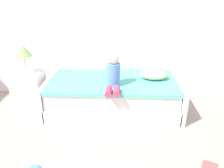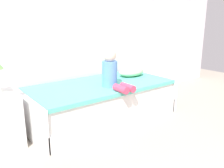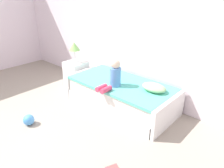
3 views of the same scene
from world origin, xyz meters
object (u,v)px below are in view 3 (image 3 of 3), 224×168
(table_lamp, at_px, (74,47))
(child_figure, at_px, (113,76))
(bed, at_px, (121,94))
(nightstand, at_px, (76,74))
(pillow, at_px, (154,87))
(toy_ball, at_px, (29,120))

(table_lamp, distance_m, child_figure, 1.41)
(bed, bearing_deg, table_lamp, 179.49)
(child_figure, bearing_deg, nightstand, 170.02)
(child_figure, relative_size, pillow, 1.16)
(child_figure, bearing_deg, toy_ball, -120.21)
(nightstand, height_order, toy_ball, nightstand)
(table_lamp, bearing_deg, toy_ball, -68.32)
(bed, xyz_separation_m, toy_ball, (-0.74, -1.52, -0.15))
(bed, xyz_separation_m, child_figure, (0.02, -0.23, 0.46))
(toy_ball, bearing_deg, child_figure, 59.79)
(table_lamp, bearing_deg, pillow, 2.52)
(nightstand, xyz_separation_m, pillow, (2.00, 0.09, 0.26))
(pillow, bearing_deg, table_lamp, -177.48)
(bed, height_order, table_lamp, table_lamp)
(table_lamp, distance_m, toy_ball, 1.86)
(nightstand, bearing_deg, table_lamp, 0.00)
(nightstand, height_order, child_figure, child_figure)
(table_lamp, height_order, child_figure, table_lamp)
(bed, height_order, pillow, pillow)
(nightstand, relative_size, pillow, 1.36)
(child_figure, relative_size, toy_ball, 2.73)
(table_lamp, bearing_deg, child_figure, -9.98)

